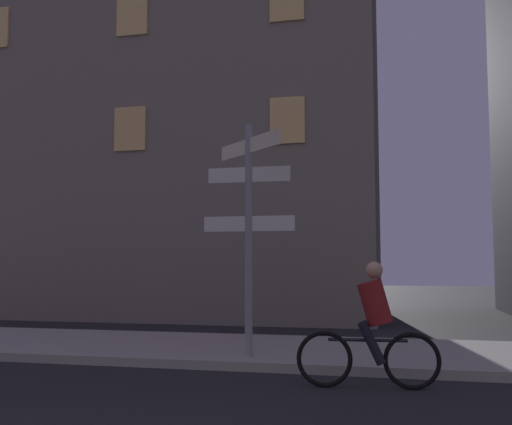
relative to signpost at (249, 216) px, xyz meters
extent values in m
cube|color=#9E9991|center=(-0.06, 1.21, -2.26)|extent=(40.00, 3.35, 0.14)
cylinder|color=gray|center=(0.00, 0.00, -0.36)|extent=(0.12, 0.12, 3.66)
cube|color=beige|center=(0.00, 0.00, 1.12)|extent=(1.25, 1.25, 0.24)
cube|color=white|center=(0.00, 0.00, 0.66)|extent=(1.33, 0.03, 0.24)
cube|color=white|center=(0.00, 0.00, -0.12)|extent=(1.47, 0.03, 0.24)
torus|color=black|center=(1.32, -1.28, -1.97)|extent=(0.72, 0.12, 0.72)
torus|color=black|center=(2.41, -1.19, -1.97)|extent=(0.72, 0.12, 0.72)
cylinder|color=black|center=(1.86, -1.23, -1.72)|extent=(1.00, 0.12, 0.04)
cylinder|color=maroon|center=(1.96, -1.23, -1.25)|extent=(0.47, 0.35, 0.61)
sphere|color=tan|center=(1.96, -1.23, -0.83)|extent=(0.22, 0.22, 0.22)
cylinder|color=black|center=(1.92, -1.32, -1.75)|extent=(0.35, 0.15, 0.55)
cylinder|color=black|center=(1.91, -1.14, -1.75)|extent=(0.35, 0.15, 0.55)
cube|color=slate|center=(-4.66, 8.67, 3.99)|extent=(12.98, 6.20, 12.65)
cube|color=#F2C672|center=(-4.66, 5.54, 2.88)|extent=(0.90, 0.06, 1.20)
cube|color=#F2C672|center=(-0.34, 5.54, 2.88)|extent=(0.90, 0.06, 1.20)
cube|color=#F2C672|center=(-4.66, 5.54, 6.10)|extent=(0.90, 0.06, 1.20)
camera|label=1|loc=(2.18, -8.99, -0.74)|focal=41.32mm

